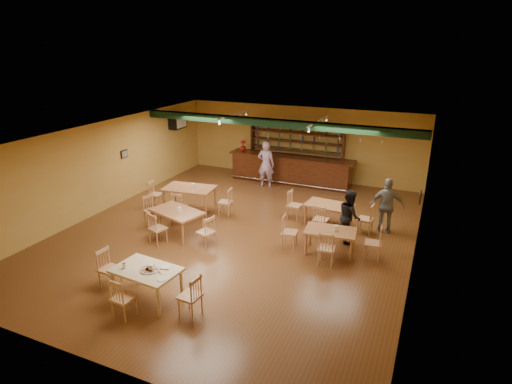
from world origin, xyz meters
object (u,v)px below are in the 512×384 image
at_px(dining_table_a, 190,199).
at_px(near_table, 148,284).
at_px(dining_table_c, 177,223).
at_px(patron_bar, 266,164).
at_px(dining_table_d, 330,241).
at_px(bar_counter, 291,170).
at_px(patron_right_a, 350,216).
at_px(dining_table_b, 328,215).

xyz_separation_m(dining_table_a, near_table, (1.97, -4.90, -0.03)).
distance_m(dining_table_a, dining_table_c, 1.91).
xyz_separation_m(dining_table_c, patron_bar, (0.70, 5.20, 0.53)).
height_order(near_table, patron_bar, patron_bar).
distance_m(dining_table_d, patron_bar, 5.88).
bearing_deg(bar_counter, patron_bar, -132.10).
xyz_separation_m(bar_counter, patron_right_a, (3.30, -4.35, 0.20)).
height_order(dining_table_d, patron_bar, patron_bar).
height_order(dining_table_c, dining_table_d, dining_table_c).
distance_m(patron_bar, patron_right_a, 5.37).
distance_m(dining_table_d, patron_right_a, 1.10).
distance_m(dining_table_b, patron_bar, 4.27).
bearing_deg(dining_table_c, dining_table_b, 48.52).
height_order(patron_bar, patron_right_a, patron_bar).
height_order(dining_table_a, near_table, dining_table_a).
bearing_deg(bar_counter, dining_table_b, -54.92).
xyz_separation_m(dining_table_b, dining_table_d, (0.50, -1.77, -0.02)).
relative_size(bar_counter, near_table, 3.58).
distance_m(dining_table_b, patron_right_a, 1.20).
xyz_separation_m(bar_counter, patron_bar, (-0.75, -0.83, 0.35)).
relative_size(bar_counter, dining_table_c, 3.32).
relative_size(dining_table_b, patron_right_a, 0.92).
distance_m(dining_table_a, patron_bar, 3.72).
bearing_deg(patron_bar, near_table, 88.17).
bearing_deg(dining_table_d, near_table, -135.85).
height_order(bar_counter, patron_bar, patron_bar).
bearing_deg(dining_table_b, dining_table_d, -69.11).
relative_size(dining_table_c, dining_table_d, 1.14).
height_order(dining_table_a, dining_table_d, dining_table_a).
xyz_separation_m(near_table, patron_bar, (-0.58, 8.31, 0.53)).
bearing_deg(near_table, dining_table_b, 69.51).
distance_m(dining_table_c, patron_bar, 5.27).
bearing_deg(dining_table_d, dining_table_a, 161.78).
distance_m(dining_table_c, near_table, 3.37).
relative_size(bar_counter, patron_right_a, 3.35).
bearing_deg(dining_table_d, dining_table_c, -177.32).
xyz_separation_m(dining_table_d, patron_bar, (-3.74, 4.50, 0.58)).
bearing_deg(patron_right_a, dining_table_d, 137.51).
distance_m(dining_table_a, near_table, 5.28).
distance_m(dining_table_a, dining_table_b, 4.68).
xyz_separation_m(dining_table_a, dining_table_c, (0.68, -1.78, -0.03)).
bearing_deg(patron_right_a, patron_bar, 23.74).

